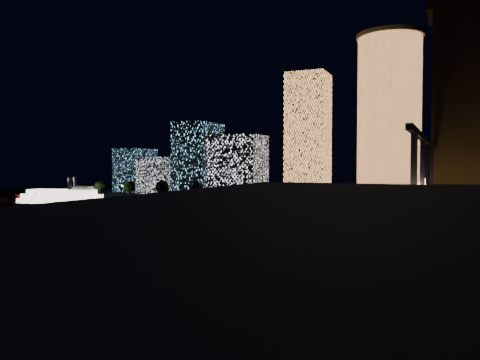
% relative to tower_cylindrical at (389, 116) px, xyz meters
% --- Properties ---
extents(ground, '(520.00, 520.00, 0.00)m').
position_rel_tower_cylindrical_xyz_m(ground, '(-32.55, -144.33, -47.27)').
color(ground, black).
rests_on(ground, ground).
extents(far_bank, '(420.00, 160.00, 5.00)m').
position_rel_tower_cylindrical_xyz_m(far_bank, '(-32.55, 15.67, -44.77)').
color(far_bank, black).
rests_on(far_bank, ground).
extents(seawall, '(420.00, 6.00, 3.00)m').
position_rel_tower_cylindrical_xyz_m(seawall, '(-32.55, -62.33, -45.77)').
color(seawall, '#6B5E4C').
rests_on(seawall, ground).
extents(tower_cylindrical, '(34.00, 34.00, 84.30)m').
position_rel_tower_cylindrical_xyz_m(tower_cylindrical, '(0.00, 0.00, 0.00)').
color(tower_cylindrical, '#F89B4F').
rests_on(tower_cylindrical, far_bank).
extents(tower_rectangular, '(20.21, 20.21, 64.31)m').
position_rel_tower_cylindrical_xyz_m(tower_rectangular, '(-38.65, -15.94, -10.12)').
color(tower_rectangular, '#F89B4F').
rests_on(tower_rectangular, far_bank).
extents(midrise_blocks, '(100.39, 36.63, 40.41)m').
position_rel_tower_cylindrical_xyz_m(midrise_blocks, '(-104.10, -24.29, -25.97)').
color(midrise_blocks, white).
rests_on(midrise_blocks, far_bank).
extents(truss_bridge, '(13.00, 266.00, 50.00)m').
position_rel_tower_cylindrical_xyz_m(truss_bridge, '(32.44, -140.61, -31.03)').
color(truss_bridge, navy).
rests_on(truss_bridge, ground).
extents(riverboat, '(54.85, 18.61, 16.22)m').
position_rel_tower_cylindrical_xyz_m(riverboat, '(-150.23, -78.48, -43.11)').
color(riverboat, silver).
rests_on(riverboat, ground).
extents(motorboats, '(129.70, 86.38, 2.78)m').
position_rel_tower_cylindrical_xyz_m(motorboats, '(-40.37, -134.80, -46.46)').
color(motorboats, silver).
rests_on(motorboats, ground).
extents(esplanade_trees, '(165.40, 6.91, 8.95)m').
position_rel_tower_cylindrical_xyz_m(esplanade_trees, '(-62.23, -56.33, -36.80)').
color(esplanade_trees, black).
rests_on(esplanade_trees, far_bank).
extents(street_lamps, '(132.70, 0.70, 5.65)m').
position_rel_tower_cylindrical_xyz_m(street_lamps, '(-66.55, -50.33, -38.25)').
color(street_lamps, black).
rests_on(street_lamps, far_bank).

